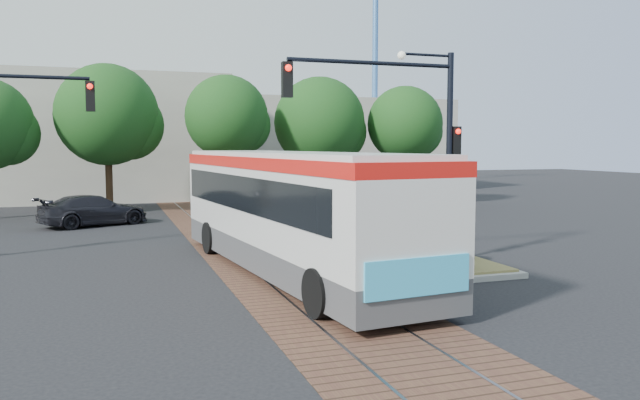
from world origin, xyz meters
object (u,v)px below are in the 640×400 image
at_px(signal_pole_main, 412,123).
at_px(city_bus, 290,206).
at_px(traffic_island, 441,252).
at_px(parked_car, 94,210).

bearing_deg(signal_pole_main, city_bus, -179.99).
distance_m(traffic_island, parked_car, 16.09).
height_order(city_bus, traffic_island, city_bus).
bearing_deg(signal_pole_main, traffic_island, -5.36).
xyz_separation_m(city_bus, signal_pole_main, (3.70, 0.00, 2.30)).
bearing_deg(parked_car, signal_pole_main, -168.49).
xyz_separation_m(signal_pole_main, parked_car, (-9.04, 12.51, -3.48)).
bearing_deg(traffic_island, parked_car, 128.42).
relative_size(city_bus, traffic_island, 2.43).
height_order(city_bus, parked_car, city_bus).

